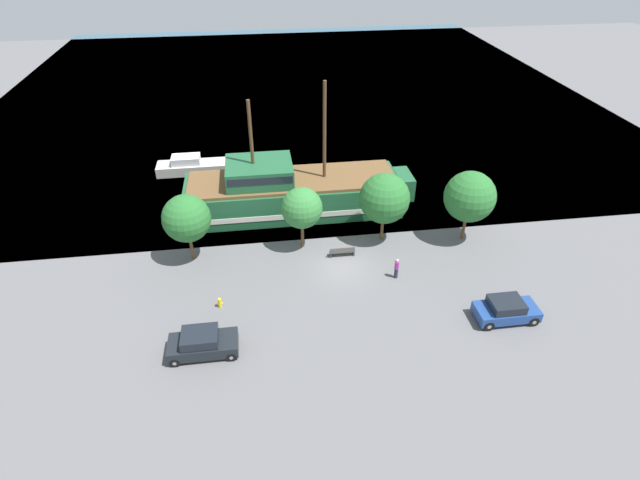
{
  "coord_description": "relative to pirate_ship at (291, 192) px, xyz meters",
  "views": [
    {
      "loc": [
        -5.67,
        -28.81,
        22.31
      ],
      "look_at": [
        -1.41,
        2.0,
        1.2
      ],
      "focal_mm": 28.0,
      "sensor_mm": 36.0,
      "label": 1
    }
  ],
  "objects": [
    {
      "name": "tree_row_west",
      "position": [
        13.12,
        -6.36,
        2.02
      ],
      "size": [
        3.92,
        3.92,
        5.76
      ],
      "color": "brown",
      "rests_on": "ground_plane"
    },
    {
      "name": "moored_boat_dockside",
      "position": [
        -9.2,
        8.68,
        -1.11
      ],
      "size": [
        6.81,
        2.16,
        1.73
      ],
      "color": "#B7B2A8",
      "rests_on": "water_surface"
    },
    {
      "name": "bench_promenade_east",
      "position": [
        3.17,
        -7.47,
        -1.33
      ],
      "size": [
        1.89,
        0.45,
        0.85
      ],
      "color": "#4C4742",
      "rests_on": "ground_plane"
    },
    {
      "name": "tree_row_east",
      "position": [
        -8.03,
        -6.12,
        1.72
      ],
      "size": [
        3.51,
        3.51,
        5.26
      ],
      "color": "brown",
      "rests_on": "ground_plane"
    },
    {
      "name": "water_surface",
      "position": [
        2.98,
        35.18,
        -1.77
      ],
      "size": [
        80.0,
        80.0,
        0.0
      ],
      "primitive_type": "plane",
      "color": "#33566B",
      "rests_on": "ground"
    },
    {
      "name": "ground_plane",
      "position": [
        2.98,
        -8.82,
        -1.77
      ],
      "size": [
        160.0,
        160.0,
        0.0
      ],
      "primitive_type": "plane",
      "color": "#5B5B5E"
    },
    {
      "name": "fire_hydrant",
      "position": [
        -5.86,
        -12.01,
        -1.36
      ],
      "size": [
        0.42,
        0.25,
        0.76
      ],
      "color": "yellow",
      "rests_on": "ground_plane"
    },
    {
      "name": "pedestrian_walking_near",
      "position": [
        6.53,
        -10.54,
        -0.97
      ],
      "size": [
        0.32,
        0.32,
        1.6
      ],
      "color": "#232838",
      "rests_on": "ground_plane"
    },
    {
      "name": "pirate_ship",
      "position": [
        0.0,
        0.0,
        0.0
      ],
      "size": [
        19.45,
        5.63,
        11.12
      ],
      "color": "#1E5633",
      "rests_on": "water_surface"
    },
    {
      "name": "parked_car_curb_front",
      "position": [
        12.35,
        -15.67,
        -1.02
      ],
      "size": [
        3.97,
        1.95,
        1.53
      ],
      "color": "navy",
      "rests_on": "ground_plane"
    },
    {
      "name": "parked_car_curb_mid",
      "position": [
        -6.72,
        -15.98,
        -1.01
      ],
      "size": [
        4.08,
        1.97,
        1.58
      ],
      "color": "black",
      "rests_on": "ground_plane"
    },
    {
      "name": "tree_row_mideast",
      "position": [
        0.34,
        -5.76,
        1.7
      ],
      "size": [
        3.12,
        3.12,
        5.04
      ],
      "color": "brown",
      "rests_on": "ground_plane"
    },
    {
      "name": "tree_row_midwest",
      "position": [
        6.69,
        -5.55,
        1.91
      ],
      "size": [
        3.88,
        3.88,
        5.63
      ],
      "color": "brown",
      "rests_on": "ground_plane"
    }
  ]
}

